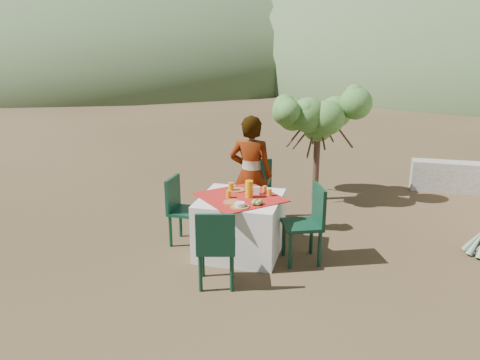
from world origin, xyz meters
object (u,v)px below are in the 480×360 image
table (240,225)px  shrub_tree (322,121)px  chair_far (258,188)px  juice_pitcher (249,189)px  chair_left (181,207)px  chair_near (216,245)px  chair_right (309,220)px  person (251,175)px

table → shrub_tree: 2.73m
chair_far → shrub_tree: shrub_tree is taller
shrub_tree → juice_pitcher: (-0.69, -2.41, -0.49)m
chair_left → chair_far: bearing=-36.9°
table → chair_left: (-0.85, 0.10, 0.13)m
chair_far → chair_near: (-0.02, -2.11, -0.02)m
chair_far → chair_left: bearing=-144.7°
chair_right → table: bearing=-114.4°
chair_right → chair_near: bearing=-66.6°
chair_near → shrub_tree: size_ratio=0.53×
table → chair_right: size_ratio=1.33×
table → chair_near: bearing=-92.0°
chair_right → juice_pitcher: (-0.77, 0.05, 0.33)m
person → juice_pitcher: person is taller
table → person: (-0.02, 0.71, 0.47)m
chair_near → chair_left: 1.34m
chair_left → person: (0.83, 0.61, 0.34)m
chair_left → chair_right: (1.73, -0.14, 0.03)m
shrub_tree → chair_right: bearing=-88.1°
shrub_tree → juice_pitcher: bearing=-105.9°
table → chair_right: 0.90m
chair_left → person: person is taller
chair_far → person: 0.55m
chair_far → chair_right: chair_right is taller
chair_far → juice_pitcher: bearing=-99.9°
chair_far → juice_pitcher: 1.20m
table → chair_near: (-0.03, -0.96, 0.13)m
chair_far → chair_right: 1.49m
person → juice_pitcher: (0.14, -0.70, 0.02)m
chair_far → chair_right: (0.90, -1.19, 0.02)m
chair_near → juice_pitcher: 1.04m
chair_far → chair_right: size_ratio=0.97×
person → shrub_tree: bearing=-114.1°
chair_left → person: 1.08m
chair_near → shrub_tree: shrub_tree is taller
chair_left → juice_pitcher: 1.03m
chair_near → person: size_ratio=0.54×
juice_pitcher → table: bearing=-176.2°
person → juice_pitcher: size_ratio=7.79×
chair_near → juice_pitcher: (0.15, 0.97, 0.36)m
chair_near → shrub_tree: bearing=-118.2°
chair_far → chair_near: bearing=-106.8°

